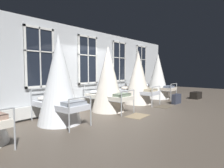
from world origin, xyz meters
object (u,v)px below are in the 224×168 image
at_px(cot_fourth, 138,78).
at_px(suitcase_dark, 176,99).
at_px(travel_trunk, 196,95).
at_px(cot_second, 59,80).
at_px(cot_third, 108,80).
at_px(cot_fifth, 158,77).

relative_size(cot_fourth, suitcase_dark, 4.18).
relative_size(cot_fourth, travel_trunk, 3.76).
height_order(cot_second, cot_third, cot_second).
relative_size(cot_fifth, travel_trunk, 3.78).
relative_size(cot_third, cot_fifth, 1.00).
distance_m(cot_second, cot_fourth, 4.26).
bearing_deg(travel_trunk, cot_second, 166.89).
bearing_deg(suitcase_dark, cot_fifth, 59.04).
xyz_separation_m(cot_fourth, suitcase_dark, (1.04, -1.41, -0.94)).
xyz_separation_m(cot_fifth, travel_trunk, (1.07, -1.71, -0.98)).
bearing_deg(cot_fifth, cot_third, 90.41).
height_order(cot_fourth, travel_trunk, cot_fourth).
bearing_deg(cot_fourth, suitcase_dark, -143.00).
height_order(cot_third, cot_fifth, cot_third).
xyz_separation_m(cot_third, cot_fourth, (2.08, -0.04, -0.01)).
distance_m(cot_third, suitcase_dark, 3.57).
bearing_deg(suitcase_dark, cot_second, 169.89).
height_order(cot_second, travel_trunk, cot_second).
distance_m(cot_fourth, cot_fifth, 2.11).
bearing_deg(cot_second, cot_fifth, -89.28).
relative_size(cot_third, cot_fourth, 1.01).
bearing_deg(suitcase_dark, cot_third, 160.49).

